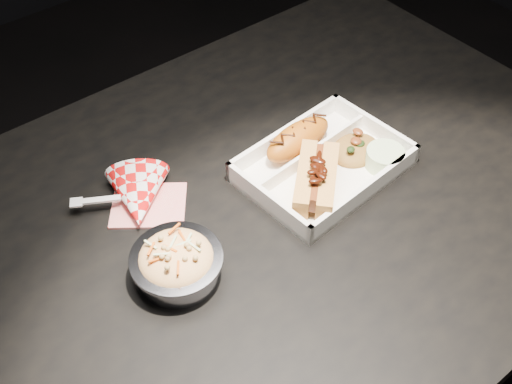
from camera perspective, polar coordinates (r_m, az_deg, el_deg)
dining_table at (r=1.03m, az=-0.20°, el=-5.00°), size 1.20×0.80×0.75m
food_tray at (r=1.01m, az=5.93°, el=2.28°), size 0.26×0.20×0.04m
fried_pastry at (r=1.03m, az=3.76°, el=4.73°), size 0.13×0.06×0.05m
hotdog at (r=0.96m, az=5.38°, el=1.16°), size 0.14×0.13×0.06m
fried_rice_mound at (r=1.04m, az=8.90°, el=4.16°), size 0.09×0.08×0.03m
cupcake_liner at (r=1.03m, az=11.36°, el=2.96°), size 0.06×0.06×0.03m
foil_coleslaw_cup at (r=0.87m, az=-7.07°, el=-6.18°), size 0.13×0.13×0.07m
napkin_fork at (r=0.97m, az=-10.41°, el=-0.49°), size 0.17×0.15×0.10m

